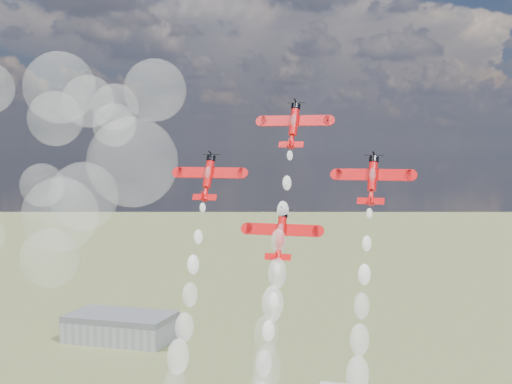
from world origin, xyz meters
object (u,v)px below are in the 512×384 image
object	(u,v)px
hangar	(121,327)
plane_lead	(294,124)
plane_left	(208,176)
plane_slot	(281,234)
plane_right	(372,179)

from	to	relation	value
hangar	plane_lead	world-z (taller)	plane_lead
plane_left	plane_slot	xyz separation A→B (m)	(15.36, -4.52, -9.75)
plane_right	plane_slot	xyz separation A→B (m)	(-15.36, -4.52, -9.75)
plane_lead	plane_slot	xyz separation A→B (m)	(0.00, -9.04, -19.51)
hangar	plane_right	size ratio (longest dim) A/B	3.82
plane_right	plane_slot	world-z (taller)	plane_right
hangar	plane_right	world-z (taller)	plane_right
hangar	plane_lead	distance (m)	236.38
hangar	plane_lead	bearing A→B (deg)	-53.40
hangar	plane_right	xyz separation A→B (m)	(145.24, -179.42, 82.00)
plane_lead	plane_left	xyz separation A→B (m)	(-15.36, -4.52, -9.75)
plane_lead	plane_right	bearing A→B (deg)	-16.40
plane_lead	plane_left	world-z (taller)	plane_lead
plane_lead	plane_right	world-z (taller)	plane_lead
plane_left	plane_right	size ratio (longest dim) A/B	1.00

